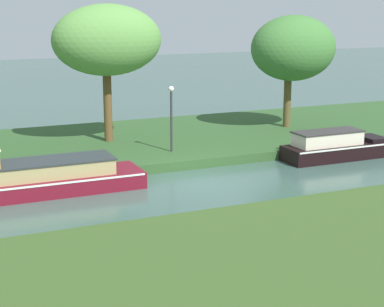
% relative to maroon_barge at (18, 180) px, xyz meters
% --- Properties ---
extents(ground_plane, '(120.00, 120.00, 0.00)m').
position_rel_maroon_barge_xyz_m(ground_plane, '(6.65, -1.20, -0.56)').
color(ground_plane, '#3B594F').
extents(riverbank_far, '(72.00, 10.00, 0.40)m').
position_rel_maroon_barge_xyz_m(riverbank_far, '(6.65, 5.80, -0.36)').
color(riverbank_far, '#2F5429').
rests_on(riverbank_far, ground_plane).
extents(riverbank_near, '(72.00, 10.00, 0.40)m').
position_rel_maroon_barge_xyz_m(riverbank_near, '(6.65, -10.20, -0.36)').
color(riverbank_near, '#375323').
rests_on(riverbank_near, ground_plane).
extents(maroon_barge, '(9.35, 2.08, 1.87)m').
position_rel_maroon_barge_xyz_m(maroon_barge, '(0.00, 0.00, 0.00)').
color(maroon_barge, maroon).
rests_on(maroon_barge, ground_plane).
extents(black_narrowboat, '(4.86, 1.57, 1.30)m').
position_rel_maroon_barge_xyz_m(black_narrowboat, '(13.65, -0.00, -0.01)').
color(black_narrowboat, black).
rests_on(black_narrowboat, ground_plane).
extents(willow_tree_centre, '(5.06, 3.23, 6.31)m').
position_rel_maroon_barge_xyz_m(willow_tree_centre, '(5.10, 5.63, 4.51)').
color(willow_tree_centre, brown).
rests_on(willow_tree_centre, riverbank_far).
extents(willow_tree_right, '(4.58, 3.40, 5.76)m').
position_rel_maroon_barge_xyz_m(willow_tree_right, '(14.69, 5.17, 3.92)').
color(willow_tree_right, brown).
rests_on(willow_tree_right, riverbank_far).
extents(lamp_post, '(0.24, 0.24, 2.87)m').
position_rel_maroon_barge_xyz_m(lamp_post, '(6.99, 2.67, 1.65)').
color(lamp_post, '#333338').
rests_on(lamp_post, riverbank_far).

